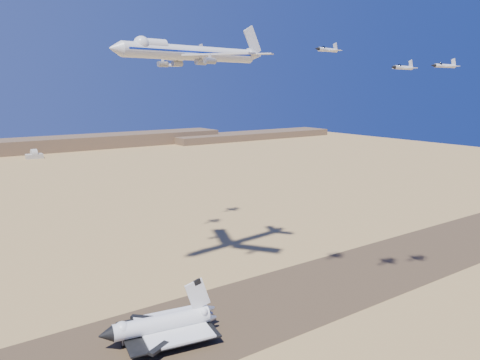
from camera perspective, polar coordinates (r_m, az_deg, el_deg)
ground at (r=177.34m, az=-3.98°, el=-17.13°), size 1200.00×1200.00×0.00m
runway at (r=177.33m, az=-3.98°, el=-17.12°), size 600.00×50.00×0.06m
ridgeline at (r=681.66m, az=-22.64°, el=3.78°), size 960.00×90.00×18.00m
shuttle at (r=167.23m, az=-9.59°, el=-17.06°), size 40.03×29.05×19.69m
carrier_747 at (r=191.63m, az=-6.40°, el=15.17°), size 72.94×56.13×18.13m
crew_a at (r=168.62m, az=-6.62°, el=-18.43°), size 0.53×0.68×1.64m
crew_b at (r=166.54m, az=-5.39°, el=-18.77°), size 0.98×1.00×1.83m
crew_c at (r=166.51m, az=-6.39°, el=-18.85°), size 0.82×1.03×1.57m
chase_jet_a at (r=172.64m, az=10.59°, el=15.36°), size 13.96×7.90×3.51m
chase_jet_b at (r=174.56m, az=19.24°, el=12.83°), size 14.33×7.89×3.58m
chase_jet_c at (r=184.04m, az=23.65°, el=12.64°), size 13.98×7.51×3.48m
chase_jet_d at (r=237.34m, az=-8.65°, el=13.69°), size 14.33×8.15×3.61m
chase_jet_e at (r=260.56m, az=-5.71°, el=15.59°), size 16.22×9.35×4.12m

